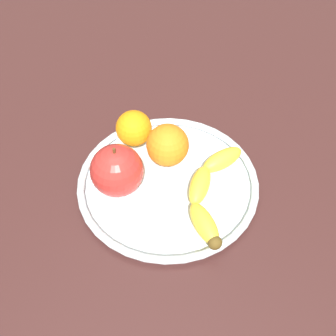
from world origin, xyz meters
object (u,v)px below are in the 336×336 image
orange_front_left (134,128)px  fruit_bowl (168,183)px  banana (209,191)px  apple (117,171)px  orange_back_right (168,145)px

orange_front_left → fruit_bowl: bearing=58.0°
banana → apple: size_ratio=2.28×
banana → orange_back_right: orange_back_right is taller
banana → apple: (4.17, -13.71, 2.64)cm
apple → orange_front_left: bearing=-166.8°
orange_back_right → fruit_bowl: bearing=25.2°
fruit_bowl → orange_back_right: 6.26cm
fruit_bowl → orange_back_right: (-4.03, -1.90, 4.40)cm
apple → orange_back_right: (-8.61, 4.63, -0.64)cm
fruit_bowl → banana: size_ratio=1.43×
fruit_bowl → banana: bearing=86.8°
orange_back_right → orange_front_left: 7.17cm
fruit_bowl → apple: bearing=-55.0°
fruit_bowl → banana: banana is taller
banana → orange_front_left: (-5.96, -16.08, 1.57)cm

